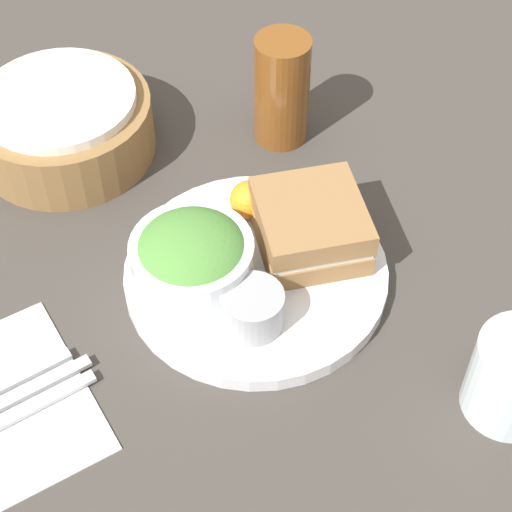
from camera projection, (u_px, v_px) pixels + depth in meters
name	position (u px, v px, depth m)	size (l,w,h in m)	color
ground_plane	(256.00, 279.00, 0.89)	(4.00, 4.00, 0.00)	#3D3833
plate	(256.00, 274.00, 0.89)	(0.27, 0.27, 0.02)	silver
sandwich	(313.00, 228.00, 0.88)	(0.14, 0.14, 0.06)	olive
salad_bowl	(192.00, 258.00, 0.85)	(0.12, 0.12, 0.07)	white
dressing_cup	(252.00, 309.00, 0.82)	(0.06, 0.06, 0.04)	#99999E
orange_wedge	(249.00, 200.00, 0.91)	(0.04, 0.04, 0.04)	orange
drink_glass	(282.00, 90.00, 0.99)	(0.06, 0.06, 0.14)	brown
bread_basket	(63.00, 124.00, 0.99)	(0.21, 0.21, 0.08)	olive
napkin	(6.00, 405.00, 0.79)	(0.15, 0.19, 0.00)	white
fork	(12.00, 417.00, 0.78)	(0.16, 0.01, 0.01)	#B2B2B7
knife	(5.00, 403.00, 0.79)	(0.17, 0.01, 0.01)	#B2B2B7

